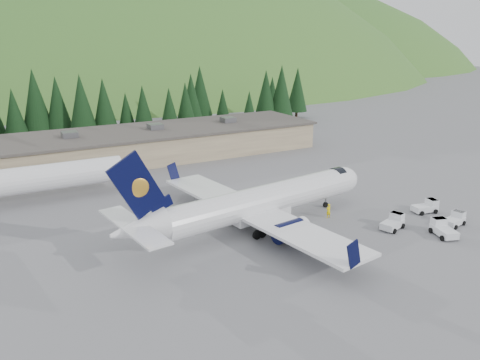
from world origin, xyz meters
name	(u,v)px	position (x,y,z in m)	size (l,w,h in m)	color
ground	(265,225)	(0.00, 0.00, 0.00)	(600.00, 600.00, 0.00)	slate
airliner	(258,203)	(-0.99, -0.13, 3.03)	(34.30, 32.29, 11.38)	white
second_airliner	(14,181)	(-24.92, 22.00, 3.32)	(27.50, 11.00, 10.05)	white
baggage_tug_a	(393,222)	(12.65, -7.96, 0.76)	(3.53, 2.68, 1.70)	silver
baggage_tug_b	(427,207)	(20.30, -6.23, 0.75)	(3.36, 2.35, 1.67)	silver
baggage_tug_c	(442,229)	(15.95, -12.05, 0.79)	(2.78, 3.65, 1.76)	silver
terminal_building	(129,145)	(-5.01, 38.00, 2.62)	(71.00, 17.00, 6.10)	#8B775C
baggage_tug_d	(455,219)	(19.81, -10.76, 0.70)	(3.15, 2.20, 1.57)	silver
ramp_worker	(328,211)	(8.17, -1.68, 0.89)	(0.65, 0.43, 1.79)	#FFD905
tree_line	(75,104)	(-10.07, 59.75, 7.69)	(114.01, 17.28, 14.00)	black
hills	(155,219)	(53.34, 207.38, -82.80)	(614.00, 330.00, 300.00)	#2B6326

